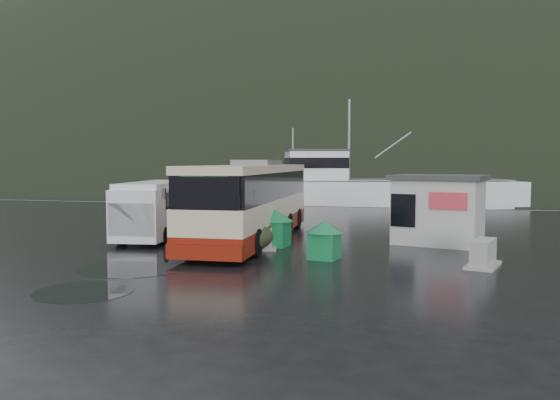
% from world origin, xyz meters
% --- Properties ---
extents(ground, '(160.00, 160.00, 0.00)m').
position_xyz_m(ground, '(0.00, 0.00, 0.00)').
color(ground, black).
rests_on(ground, ground).
extents(harbor_water, '(300.00, 180.00, 0.02)m').
position_xyz_m(harbor_water, '(0.00, 110.00, 0.00)').
color(harbor_water, black).
rests_on(harbor_water, ground).
extents(quay_edge, '(160.00, 0.60, 1.50)m').
position_xyz_m(quay_edge, '(0.00, 20.00, 0.00)').
color(quay_edge, '#999993').
rests_on(quay_edge, ground).
extents(headland, '(780.00, 540.00, 570.00)m').
position_xyz_m(headland, '(10.00, 250.00, 0.00)').
color(headland, black).
rests_on(headland, ground).
extents(coach_bus, '(3.60, 12.57, 3.52)m').
position_xyz_m(coach_bus, '(1.58, 1.40, 0.00)').
color(coach_bus, beige).
rests_on(coach_bus, ground).
extents(white_van, '(2.89, 6.33, 2.55)m').
position_xyz_m(white_van, '(-2.65, 0.82, 0.00)').
color(white_van, white).
rests_on(white_van, ground).
extents(waste_bin_left, '(1.14, 1.14, 1.36)m').
position_xyz_m(waste_bin_left, '(5.41, -2.46, 0.00)').
color(waste_bin_left, '#157740').
rests_on(waste_bin_left, ground).
extents(waste_bin_right, '(1.19, 1.19, 1.48)m').
position_xyz_m(waste_bin_right, '(3.01, -0.07, 0.00)').
color(waste_bin_right, '#157740').
rests_on(waste_bin_right, ground).
extents(dome_tent, '(2.71, 3.35, 1.16)m').
position_xyz_m(dome_tent, '(2.22, -1.93, 0.00)').
color(dome_tent, '#2F3520').
rests_on(dome_tent, ground).
extents(ticket_kiosk, '(4.28, 3.66, 2.87)m').
position_xyz_m(ticket_kiosk, '(9.42, 2.23, 0.00)').
color(ticket_kiosk, beige).
rests_on(ticket_kiosk, ground).
extents(jersey_barrier_a, '(1.21, 1.82, 0.84)m').
position_xyz_m(jersey_barrier_a, '(2.76, -0.61, 0.00)').
color(jersey_barrier_a, '#999993').
rests_on(jersey_barrier_a, ground).
extents(jersey_barrier_b, '(1.36, 1.95, 0.88)m').
position_xyz_m(jersey_barrier_b, '(10.66, -2.62, 0.00)').
color(jersey_barrier_b, '#999993').
rests_on(jersey_barrier_b, ground).
extents(fishing_trawler, '(25.85, 13.58, 10.17)m').
position_xyz_m(fishing_trawler, '(5.58, 27.16, 0.00)').
color(fishing_trawler, white).
rests_on(fishing_trawler, ground).
extents(puddles, '(3.59, 6.44, 0.01)m').
position_xyz_m(puddles, '(-0.22, -6.56, 0.01)').
color(puddles, black).
rests_on(puddles, ground).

